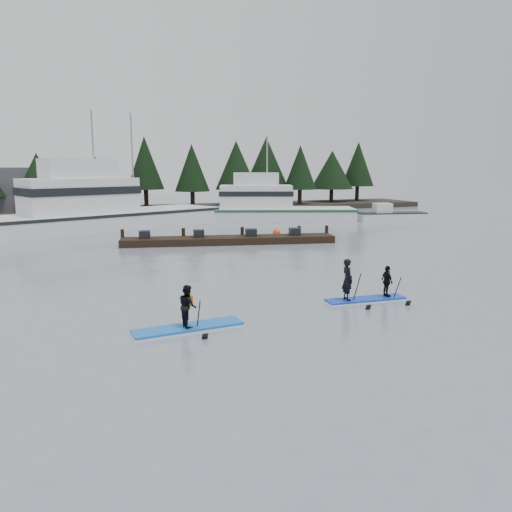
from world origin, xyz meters
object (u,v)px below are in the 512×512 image
object	(u,v)px
fishing_boat_medium	(270,213)
floating_dock	(229,240)
fishing_boat_large	(101,219)
paddleboard_duo	(365,286)
paddleboard_solo	(188,316)

from	to	relation	value
fishing_boat_medium	floating_dock	bearing A→B (deg)	-102.90
fishing_boat_large	fishing_boat_medium	size ratio (longest dim) A/B	1.27
fishing_boat_large	floating_dock	distance (m)	13.67
paddleboard_duo	fishing_boat_large	bearing A→B (deg)	109.96
fishing_boat_large	paddleboard_duo	world-z (taller)	fishing_boat_large
fishing_boat_medium	floating_dock	distance (m)	15.29
floating_dock	fishing_boat_large	bearing A→B (deg)	134.80
fishing_boat_medium	paddleboard_duo	bearing A→B (deg)	-85.50
fishing_boat_large	fishing_boat_medium	bearing A→B (deg)	-16.59
floating_dock	paddleboard_duo	distance (m)	15.70
fishing_boat_large	paddleboard_duo	distance (m)	28.27
fishing_boat_medium	paddleboard_solo	size ratio (longest dim) A/B	4.39
paddleboard_solo	paddleboard_duo	bearing A→B (deg)	2.91
fishing_boat_medium	paddleboard_duo	xyz separation A→B (m)	(-8.11, -28.47, -0.04)
fishing_boat_large	paddleboard_solo	bearing A→B (deg)	-110.10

